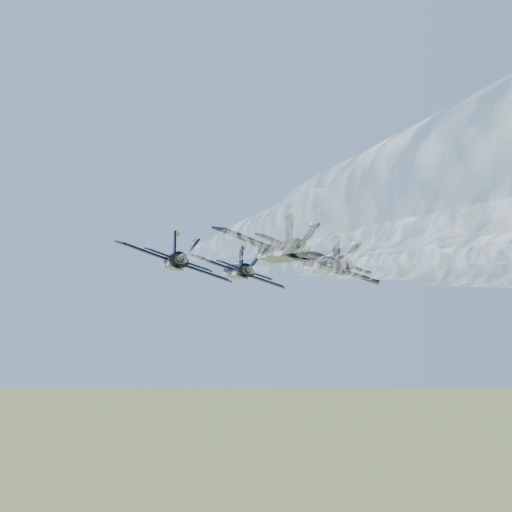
{
  "coord_description": "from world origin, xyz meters",
  "views": [
    {
      "loc": [
        5.44,
        -87.26,
        89.58
      ],
      "look_at": [
        3.89,
        2.36,
        98.11
      ],
      "focal_mm": 50.0,
      "sensor_mm": 36.0,
      "label": 1
    }
  ],
  "objects_px": {
    "jet_left": "(174,262)",
    "jet_right": "(324,264)",
    "jet_lead": "(236,271)",
    "jet_slot": "(278,251)"
  },
  "relations": [
    {
      "from": "jet_left",
      "to": "jet_right",
      "type": "height_order",
      "value": "same"
    },
    {
      "from": "jet_lead",
      "to": "jet_left",
      "type": "bearing_deg",
      "value": -125.62
    },
    {
      "from": "jet_left",
      "to": "jet_right",
      "type": "distance_m",
      "value": 19.04
    },
    {
      "from": "jet_left",
      "to": "jet_slot",
      "type": "relative_size",
      "value": 1.0
    },
    {
      "from": "jet_left",
      "to": "jet_slot",
      "type": "height_order",
      "value": "same"
    },
    {
      "from": "jet_left",
      "to": "jet_right",
      "type": "bearing_deg",
      "value": 1.69
    },
    {
      "from": "jet_lead",
      "to": "jet_right",
      "type": "relative_size",
      "value": 1.0
    },
    {
      "from": "jet_left",
      "to": "jet_right",
      "type": "xyz_separation_m",
      "value": [
        18.5,
        4.49,
        0.0
      ]
    },
    {
      "from": "jet_right",
      "to": "jet_slot",
      "type": "xyz_separation_m",
      "value": [
        -6.04,
        -16.51,
        0.0
      ]
    },
    {
      "from": "jet_slot",
      "to": "jet_left",
      "type": "bearing_deg",
      "value": 124.09
    }
  ]
}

